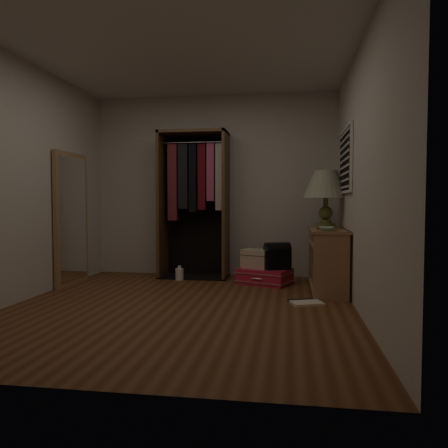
{
  "coord_description": "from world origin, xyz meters",
  "views": [
    {
      "loc": [
        1.09,
        -4.27,
        1.07
      ],
      "look_at": [
        0.3,
        0.95,
        0.8
      ],
      "focal_mm": 35.0,
      "sensor_mm": 36.0,
      "label": 1
    }
  ],
  "objects": [
    {
      "name": "table_lamp",
      "position": [
        1.54,
        1.41,
        1.27
      ],
      "size": [
        0.74,
        0.74,
        0.71
      ],
      "rotation": [
        0.0,
        0.0,
        -0.36
      ],
      "color": "#555C2C",
      "rests_on": "console_bookshelf"
    },
    {
      "name": "black_bag",
      "position": [
        0.93,
        1.38,
        0.38
      ],
      "size": [
        0.37,
        0.3,
        0.35
      ],
      "rotation": [
        0.0,
        0.0,
        0.32
      ],
      "color": "black",
      "rests_on": "pink_suitcase"
    },
    {
      "name": "train_case",
      "position": [
        0.66,
        1.44,
        0.32
      ],
      "size": [
        0.43,
        0.37,
        0.26
      ],
      "rotation": [
        0.0,
        0.0,
        -0.4
      ],
      "color": "beige",
      "rests_on": "pink_suitcase"
    },
    {
      "name": "ground",
      "position": [
        0.0,
        0.0,
        0.0
      ],
      "size": [
        4.0,
        4.0,
        0.0
      ],
      "primitive_type": "plane",
      "color": "brown",
      "rests_on": "ground"
    },
    {
      "name": "floor_book",
      "position": [
        1.26,
        0.33,
        0.01
      ],
      "size": [
        0.39,
        0.35,
        0.03
      ],
      "rotation": [
        0.0,
        0.0,
        0.35
      ],
      "color": "#F1E6CB",
      "rests_on": "ground"
    },
    {
      "name": "white_jug",
      "position": [
        -0.4,
        1.5,
        0.08
      ],
      "size": [
        0.14,
        0.14,
        0.2
      ],
      "rotation": [
        0.0,
        0.0,
        0.34
      ],
      "color": "white",
      "rests_on": "ground"
    },
    {
      "name": "open_wardrobe",
      "position": [
        -0.25,
        1.77,
        1.2
      ],
      "size": [
        0.95,
        0.5,
        2.05
      ],
      "color": "brown",
      "rests_on": "ground"
    },
    {
      "name": "floor_mirror",
      "position": [
        -1.7,
        1.0,
        0.85
      ],
      "size": [
        0.06,
        0.8,
        1.7
      ],
      "color": "#A87D51",
      "rests_on": "ground"
    },
    {
      "name": "pink_suitcase",
      "position": [
        0.77,
        1.4,
        0.1
      ],
      "size": [
        0.78,
        0.67,
        0.2
      ],
      "rotation": [
        0.0,
        0.0,
        -0.37
      ],
      "color": "red",
      "rests_on": "ground"
    },
    {
      "name": "ceramic_bowl",
      "position": [
        1.49,
        0.63,
        0.77
      ],
      "size": [
        0.21,
        0.21,
        0.04
      ],
      "primitive_type": "imported",
      "rotation": [
        0.0,
        0.0,
        -0.2
      ],
      "color": "#B5D9BD",
      "rests_on": "console_bookshelf"
    },
    {
      "name": "console_bookshelf",
      "position": [
        1.54,
        1.03,
        0.4
      ],
      "size": [
        0.42,
        1.12,
        0.75
      ],
      "color": "#9C6E4B",
      "rests_on": "ground"
    },
    {
      "name": "room_walls",
      "position": [
        0.08,
        0.04,
        1.5
      ],
      "size": [
        3.52,
        4.02,
        2.6
      ],
      "color": "beige",
      "rests_on": "ground"
    },
    {
      "name": "brass_tray",
      "position": [
        1.54,
        0.89,
        0.76
      ],
      "size": [
        0.3,
        0.3,
        0.02
      ],
      "rotation": [
        0.0,
        0.0,
        -0.04
      ],
      "color": "#B47F45",
      "rests_on": "console_bookshelf"
    }
  ]
}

